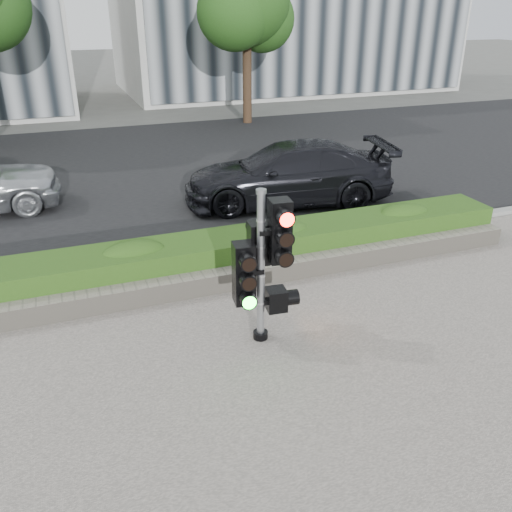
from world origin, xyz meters
The scene contains 9 objects.
ground centered at (0.00, 0.00, 0.00)m, with size 120.00×120.00×0.00m, color #51514C.
sidewalk centered at (0.00, -2.50, 0.01)m, with size 16.00×11.00×0.03m, color #9E9389.
road centered at (0.00, 10.00, 0.01)m, with size 60.00×13.00×0.02m, color black.
curb centered at (0.00, 3.15, 0.06)m, with size 60.00×0.25×0.12m, color gray.
stone_wall centered at (0.00, 1.90, 0.20)m, with size 12.00×0.32×0.34m, color gray.
hedge centered at (0.00, 2.55, 0.37)m, with size 12.00×1.00×0.68m, color #518328.
tree_right centered at (5.48, 15.55, 4.48)m, with size 4.10×3.58×6.53m.
traffic_signal centered at (0.25, 0.29, 1.29)m, with size 0.81×0.61×2.28m.
car_dark centered at (3.02, 5.69, 0.75)m, with size 2.05×5.03×1.46m, color black.
Camera 1 is at (-2.20, -5.99, 4.47)m, focal length 38.00 mm.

